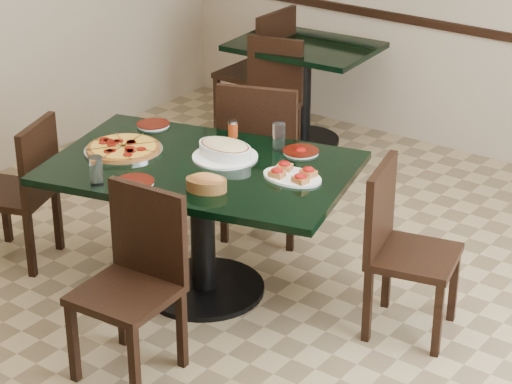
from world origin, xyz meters
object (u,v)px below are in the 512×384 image
Objects in this scene: back_chair_near at (270,95)px; back_chair_left at (263,65)px; back_table at (304,74)px; chair_right at (399,241)px; chair_left at (25,185)px; bread_basket at (206,183)px; pepperoni_pizza at (123,148)px; chair_far at (262,152)px; main_table at (202,196)px; chair_near at (136,273)px; bruschetta_platter at (292,174)px; lasagna_casserole at (225,150)px.

back_chair_near is 0.90× the size of back_chair_left.
back_table is 2.54m from chair_right.
bread_basket is at bearing 73.78° from chair_left.
pepperoni_pizza is (0.34, -1.80, 0.29)m from back_chair_near.
chair_far is 1.36m from chair_left.
main_table is 1.93× the size of chair_near.
back_table is at bearing 98.63° from pepperoni_pizza.
chair_near is 3.74× the size of bread_basket.
back_table is 0.33m from back_chair_left.
bread_basket is at bearing -60.78° from main_table.
bruschetta_platter is (0.48, 0.13, 0.21)m from main_table.
chair_left is at bearing -160.18° from pepperoni_pizza.
back_chair_left reaches higher than lasagna_casserole.
back_chair_near reaches higher than lasagna_casserole.
chair_near is (0.97, -2.83, -0.02)m from back_table.
back_table is 2.15m from lasagna_casserole.
chair_right is at bearing -53.06° from back_chair_near.
chair_right is 2.75m from back_chair_left.
chair_far is at bearing 56.81° from chair_right.
chair_right is at bearing 15.73° from pepperoni_pizza.
main_table is 0.27m from lasagna_casserole.
chair_near is 2.61× the size of lasagna_casserole.
chair_right is 1.53m from pepperoni_pizza.
back_table is at bearing -85.75° from chair_far.
bruschetta_platter is at bearing 67.06° from chair_near.
chair_left is at bearing -111.78° from back_chair_near.
back_chair_near is (-0.00, -0.42, -0.04)m from back_table.
main_table is 2.34m from back_chair_left.
lasagna_casserole is (0.83, -1.55, 0.32)m from back_chair_near.
pepperoni_pizza is at bearing -167.73° from bruschetta_platter.
chair_left is (-0.90, -1.01, -0.09)m from chair_far.
chair_right reaches higher than main_table.
back_chair_left is 2.28m from pepperoni_pizza.
pepperoni_pizza is 1.74× the size of bread_basket.
pepperoni_pizza is at bearing -151.26° from lasagna_casserole.
chair_far is 1.19m from chair_right.
chair_far is 1.16× the size of chair_left.
chair_left is 2.03× the size of pepperoni_pizza.
pepperoni_pizza is 0.55m from lasagna_casserole.
main_table is 2.04× the size of chair_left.
bruschetta_platter is (-0.53, -0.16, 0.28)m from chair_right.
chair_left is 0.68m from pepperoni_pizza.
chair_left is at bearing -155.24° from lasagna_casserole.
back_chair_left is at bearing 161.84° from chair_left.
main_table is 7.22× the size of bread_basket.
back_chair_near is 2.03m from bruschetta_platter.
chair_right is 0.99m from bread_basket.
main_table is at bearing -80.32° from back_chair_near.
bruschetta_platter reaches higher than back_table.
back_chair_left reaches higher than main_table.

